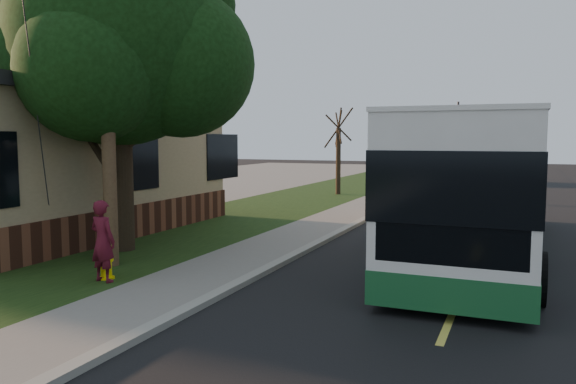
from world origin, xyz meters
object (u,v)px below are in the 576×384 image
(fire_hydrant, at_px, (106,261))
(transit_bus, at_px, (480,181))
(distant_car, at_px, (486,170))
(utility_pole, at_px, (105,54))
(traffic_signal, at_px, (457,134))
(skateboard_main, at_px, (105,253))
(bare_tree_far, at_px, (398,151))
(leafy_tree, at_px, (123,43))
(bare_tree_near, at_px, (338,152))
(skateboarder, at_px, (103,241))
(dumpster, at_px, (79,200))

(fire_hydrant, relative_size, transit_bus, 0.06)
(transit_bus, distance_m, distant_car, 23.23)
(utility_pole, relative_size, traffic_signal, 1.65)
(traffic_signal, distance_m, distant_car, 5.77)
(distant_car, bearing_deg, skateboard_main, -102.24)
(utility_pole, xyz_separation_m, bare_tree_far, (0.31, 29.01, -2.63))
(leafy_tree, distance_m, bare_tree_near, 15.66)
(traffic_signal, height_order, skateboard_main, traffic_signal)
(leafy_tree, distance_m, bare_tree_far, 27.56)
(fire_hydrant, relative_size, distant_car, 0.16)
(skateboard_main, bearing_deg, transit_bus, 27.60)
(utility_pole, xyz_separation_m, skateboarder, (0.81, -1.18, -3.76))
(leafy_tree, xyz_separation_m, bare_tree_near, (0.67, 15.35, -3.02))
(leafy_tree, height_order, dumpster, leafy_tree)
(bare_tree_near, distance_m, traffic_signal, 16.52)
(traffic_signal, bearing_deg, utility_pole, -96.58)
(fire_hydrant, distance_m, skateboarder, 0.49)
(utility_pole, distance_m, bare_tree_far, 29.13)
(utility_pole, bearing_deg, skateboarder, -55.76)
(traffic_signal, bearing_deg, bare_tree_near, -104.04)
(fire_hydrant, bearing_deg, bare_tree_far, 90.76)
(bare_tree_far, relative_size, skateboarder, 2.51)
(leafy_tree, bearing_deg, skateboarder, -59.52)
(bare_tree_near, relative_size, skateboard_main, 5.20)
(distant_car, bearing_deg, skateboarder, -98.13)
(skateboard_main, distance_m, distant_car, 28.36)
(traffic_signal, height_order, dumpster, traffic_signal)
(transit_bus, relative_size, distant_car, 2.64)
(utility_pole, relative_size, bare_tree_far, 2.25)
(transit_bus, distance_m, dumpster, 13.38)
(bare_tree_near, bearing_deg, skateboarder, -86.85)
(transit_bus, bearing_deg, bare_tree_near, 122.17)
(leafy_tree, bearing_deg, distant_car, 75.28)
(leafy_tree, bearing_deg, bare_tree_far, 87.55)
(bare_tree_far, relative_size, dumpster, 2.54)
(transit_bus, bearing_deg, leafy_tree, -157.08)
(utility_pole, xyz_separation_m, dumpster, (-6.04, 5.49, -3.95))
(fire_hydrant, bearing_deg, bare_tree_near, 92.86)
(fire_hydrant, xyz_separation_m, bare_tree_far, (-0.40, 30.00, 1.57))
(bare_tree_near, relative_size, distant_car, 0.92)
(leafy_tree, relative_size, traffic_signal, 1.42)
(utility_pole, height_order, bare_tree_near, utility_pole)
(fire_hydrant, relative_size, leafy_tree, 0.09)
(bare_tree_far, distance_m, distant_car, 5.99)
(skateboarder, bearing_deg, leafy_tree, -52.25)
(bare_tree_far, xyz_separation_m, transit_bus, (6.99, -23.90, -0.22))
(fire_hydrant, height_order, traffic_signal, traffic_signal)
(bare_tree_near, bearing_deg, distant_car, 60.72)
(skateboard_main, bearing_deg, traffic_signal, 81.69)
(dumpster, distance_m, distant_car, 25.85)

